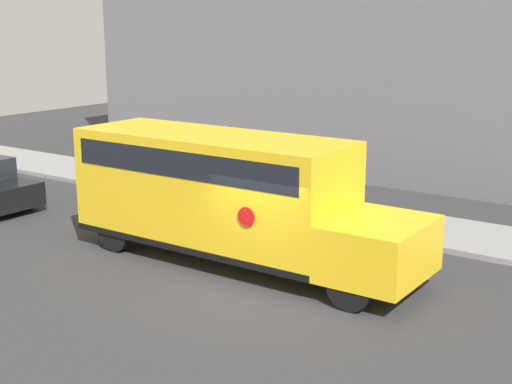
{
  "coord_description": "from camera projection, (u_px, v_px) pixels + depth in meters",
  "views": [
    {
      "loc": [
        8.55,
        -12.15,
        5.88
      ],
      "look_at": [
        -1.25,
        1.89,
        1.73
      ],
      "focal_mm": 50.0,
      "sensor_mm": 36.0,
      "label": 1
    }
  ],
  "objects": [
    {
      "name": "ground_plane",
      "position": [
        253.0,
        292.0,
        15.82
      ],
      "size": [
        60.0,
        60.0,
        0.0
      ],
      "primitive_type": "plane",
      "color": "#333335"
    },
    {
      "name": "building_backdrop",
      "position": [
        468.0,
        16.0,
        24.77
      ],
      "size": [
        32.0,
        4.0,
        11.98
      ],
      "color": "slate",
      "rests_on": "ground"
    },
    {
      "name": "school_bus",
      "position": [
        226.0,
        191.0,
        17.52
      ],
      "size": [
        9.13,
        2.57,
        3.15
      ],
      "color": "yellow",
      "rests_on": "ground"
    },
    {
      "name": "sidewalk_strip",
      "position": [
        380.0,
        222.0,
        20.98
      ],
      "size": [
        44.0,
        3.0,
        0.15
      ],
      "color": "gray",
      "rests_on": "ground"
    }
  ]
}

